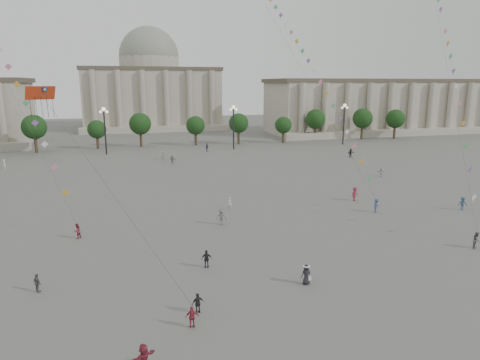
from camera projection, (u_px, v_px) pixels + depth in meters
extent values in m
plane|color=#5D5A58|center=(277.00, 277.00, 35.71)|extent=(360.00, 360.00, 0.00)
cube|color=#ADA291|center=(387.00, 107.00, 143.01)|extent=(80.00, 22.00, 16.00)
cube|color=#4E4439|center=(389.00, 81.00, 141.11)|extent=(81.60, 22.44, 1.20)
cube|color=#ADA291|center=(410.00, 132.00, 132.36)|extent=(84.00, 4.00, 2.00)
cube|color=#ADA291|center=(151.00, 100.00, 155.47)|extent=(46.00, 30.00, 20.00)
cube|color=#4E4439|center=(150.00, 70.00, 153.13)|extent=(46.92, 30.60, 1.20)
cube|color=#ADA291|center=(156.00, 129.00, 141.51)|extent=(48.30, 4.00, 2.00)
cylinder|color=#ADA291|center=(150.00, 64.00, 152.71)|extent=(21.00, 21.00, 5.00)
sphere|color=gray|center=(149.00, 57.00, 152.15)|extent=(21.00, 21.00, 21.00)
cylinder|color=#332719|center=(40.00, 144.00, 100.53)|extent=(0.70, 0.70, 3.52)
sphere|color=black|center=(39.00, 129.00, 99.72)|extent=(5.12, 5.12, 5.12)
cylinder|color=#332719|center=(94.00, 143.00, 103.72)|extent=(0.70, 0.70, 3.52)
sphere|color=black|center=(93.00, 127.00, 102.91)|extent=(5.12, 5.12, 5.12)
cylinder|color=#332719|center=(144.00, 141.00, 106.91)|extent=(0.70, 0.70, 3.52)
sphere|color=black|center=(144.00, 126.00, 106.10)|extent=(5.12, 5.12, 5.12)
cylinder|color=#332719|center=(192.00, 139.00, 110.10)|extent=(0.70, 0.70, 3.52)
sphere|color=black|center=(192.00, 125.00, 109.29)|extent=(5.12, 5.12, 5.12)
cylinder|color=#332719|center=(237.00, 138.00, 113.29)|extent=(0.70, 0.70, 3.52)
sphere|color=black|center=(237.00, 124.00, 112.48)|extent=(5.12, 5.12, 5.12)
cylinder|color=#332719|center=(279.00, 136.00, 116.48)|extent=(0.70, 0.70, 3.52)
sphere|color=black|center=(279.00, 123.00, 115.67)|extent=(5.12, 5.12, 5.12)
cylinder|color=#332719|center=(319.00, 135.00, 119.67)|extent=(0.70, 0.70, 3.52)
sphere|color=black|center=(320.00, 121.00, 118.86)|extent=(5.12, 5.12, 5.12)
cylinder|color=#332719|center=(357.00, 133.00, 122.86)|extent=(0.70, 0.70, 3.52)
sphere|color=black|center=(358.00, 120.00, 122.05)|extent=(5.12, 5.12, 5.12)
cylinder|color=#332719|center=(393.00, 132.00, 126.05)|extent=(0.70, 0.70, 3.52)
sphere|color=black|center=(394.00, 120.00, 125.24)|extent=(5.12, 5.12, 5.12)
cylinder|color=#262628|center=(105.00, 132.00, 96.30)|extent=(0.36, 0.36, 10.00)
sphere|color=#FFE5B2|center=(103.00, 109.00, 95.14)|extent=(0.90, 0.90, 0.90)
sphere|color=#FFE5B2|center=(100.00, 112.00, 95.09)|extent=(0.60, 0.60, 0.60)
sphere|color=#FFE5B2|center=(107.00, 112.00, 95.46)|extent=(0.60, 0.60, 0.60)
cylinder|color=#262628|center=(234.00, 129.00, 104.27)|extent=(0.36, 0.36, 10.00)
sphere|color=#FFE5B2|center=(233.00, 107.00, 103.12)|extent=(0.90, 0.90, 0.90)
sphere|color=#FFE5B2|center=(231.00, 110.00, 103.07)|extent=(0.60, 0.60, 0.60)
sphere|color=#FFE5B2|center=(236.00, 110.00, 103.44)|extent=(0.60, 0.60, 0.60)
cylinder|color=#262628|center=(344.00, 125.00, 112.25)|extent=(0.36, 0.36, 10.00)
sphere|color=#FFE5B2|center=(345.00, 105.00, 111.09)|extent=(0.90, 0.90, 0.90)
sphere|color=#FFE5B2|center=(342.00, 108.00, 111.04)|extent=(0.60, 0.60, 0.60)
sphere|color=#FFE5B2|center=(347.00, 108.00, 111.41)|extent=(0.60, 0.60, 0.60)
imported|color=navy|center=(207.00, 147.00, 101.31)|extent=(1.11, 1.14, 1.92)
imported|color=silver|center=(163.00, 156.00, 90.31)|extent=(1.47, 1.61, 1.79)
imported|color=#5A595E|center=(221.00, 217.00, 48.77)|extent=(1.29, 0.86, 1.87)
imported|color=silver|center=(381.00, 172.00, 74.23)|extent=(1.48, 0.98, 1.53)
imported|color=maroon|center=(355.00, 194.00, 58.75)|extent=(1.43, 1.15, 1.94)
imported|color=black|center=(351.00, 153.00, 93.38)|extent=(1.85, 0.92, 1.91)
imported|color=silver|center=(5.00, 164.00, 80.36)|extent=(0.78, 0.82, 1.89)
imported|color=slate|center=(172.00, 159.00, 86.06)|extent=(1.47, 1.42, 1.67)
imported|color=silver|center=(230.00, 203.00, 54.76)|extent=(0.69, 0.59, 1.59)
imported|color=navy|center=(463.00, 203.00, 54.50)|extent=(1.25, 0.93, 1.73)
imported|color=maroon|center=(192.00, 317.00, 28.23)|extent=(0.94, 0.50, 1.52)
imported|color=black|center=(207.00, 259.00, 37.45)|extent=(1.01, 0.57, 1.63)
imported|color=maroon|center=(144.00, 359.00, 23.77)|extent=(1.69, 1.23, 1.76)
imported|color=#57565B|center=(37.00, 283.00, 33.04)|extent=(0.86, 0.92, 1.52)
imported|color=#222227|center=(198.00, 303.00, 30.02)|extent=(0.94, 0.54, 1.51)
imported|color=maroon|center=(77.00, 231.00, 44.51)|extent=(0.97, 1.00, 1.62)
imported|color=#354477|center=(376.00, 206.00, 53.44)|extent=(1.33, 1.19, 1.79)
imported|color=#58585C|center=(477.00, 240.00, 41.84)|extent=(1.04, 1.00, 1.69)
imported|color=black|center=(306.00, 274.00, 34.33)|extent=(0.85, 0.58, 1.69)
cone|color=white|center=(307.00, 265.00, 34.16)|extent=(0.52, 0.52, 0.14)
cylinder|color=white|center=(307.00, 266.00, 34.17)|extent=(0.60, 0.60, 0.02)
cube|color=white|center=(310.00, 278.00, 34.32)|extent=(0.22, 0.10, 0.35)
cube|color=#AF2D12|center=(40.00, 93.00, 32.55)|extent=(2.18, 1.50, 1.02)
cube|color=#1B994B|center=(35.00, 90.00, 32.37)|extent=(0.40, 0.34, 0.34)
cube|color=navy|center=(45.00, 90.00, 32.55)|extent=(0.40, 0.34, 0.34)
sphere|color=yellow|center=(35.00, 90.00, 32.33)|extent=(0.20, 0.20, 0.20)
sphere|color=yellow|center=(45.00, 90.00, 32.51)|extent=(0.20, 0.20, 0.20)
cylinder|color=#3F3F3F|center=(110.00, 191.00, 30.30)|extent=(0.02, 0.02, 19.70)
cube|color=gold|center=(65.00, 193.00, 44.89)|extent=(0.76, 0.25, 0.76)
cube|color=#D47095|center=(55.00, 167.00, 45.55)|extent=(0.76, 0.25, 0.76)
cube|color=white|center=(45.00, 144.00, 46.25)|extent=(0.76, 0.25, 0.76)
cube|color=#8A4F9E|center=(35.00, 123.00, 46.98)|extent=(0.76, 0.25, 0.76)
cube|color=#4BA265|center=(26.00, 103.00, 47.72)|extent=(0.76, 0.25, 0.76)
cube|color=gold|center=(17.00, 84.00, 48.48)|extent=(0.76, 0.25, 0.76)
cube|color=#D47095|center=(8.00, 67.00, 49.26)|extent=(0.76, 0.25, 0.76)
cube|color=white|center=(0.00, 50.00, 50.04)|extent=(0.76, 0.25, 0.76)
cylinder|color=#3F3F3F|center=(280.00, 31.00, 67.49)|extent=(0.02, 0.02, 63.14)
cube|color=#4BA265|center=(369.00, 179.00, 54.04)|extent=(0.76, 0.25, 0.76)
cube|color=gold|center=(362.00, 162.00, 54.87)|extent=(0.76, 0.25, 0.76)
cube|color=#D47095|center=(354.00, 146.00, 55.74)|extent=(0.76, 0.25, 0.76)
cube|color=white|center=(347.00, 132.00, 56.63)|extent=(0.76, 0.25, 0.76)
cube|color=#8A4F9E|center=(340.00, 118.00, 57.53)|extent=(0.76, 0.25, 0.76)
cube|color=#4BA265|center=(333.00, 105.00, 58.44)|extent=(0.76, 0.25, 0.76)
cube|color=gold|center=(327.00, 93.00, 59.36)|extent=(0.76, 0.25, 0.76)
cube|color=#D47095|center=(321.00, 82.00, 60.29)|extent=(0.76, 0.25, 0.76)
cube|color=white|center=(314.00, 71.00, 61.23)|extent=(0.76, 0.25, 0.76)
cube|color=#8A4F9E|center=(308.00, 61.00, 62.17)|extent=(0.76, 0.25, 0.76)
cube|color=#4BA265|center=(302.00, 51.00, 63.12)|extent=(0.76, 0.25, 0.76)
cube|color=gold|center=(297.00, 41.00, 64.07)|extent=(0.76, 0.25, 0.76)
cube|color=#D47095|center=(291.00, 32.00, 65.03)|extent=(0.76, 0.25, 0.76)
cube|color=white|center=(286.00, 23.00, 65.98)|extent=(0.76, 0.25, 0.76)
cube|color=#8A4F9E|center=(281.00, 15.00, 66.95)|extent=(0.76, 0.25, 0.76)
cube|color=#4BA265|center=(276.00, 7.00, 67.91)|extent=(0.76, 0.25, 0.76)
cylinder|color=#3F3F3F|center=(443.00, 41.00, 61.45)|extent=(0.02, 0.02, 65.18)
cube|color=white|center=(474.00, 197.00, 43.33)|extent=(0.76, 0.25, 0.76)
cube|color=#8A4F9E|center=(470.00, 169.00, 45.10)|extent=(0.76, 0.25, 0.76)
cube|color=#4BA265|center=(467.00, 145.00, 46.91)|extent=(0.76, 0.25, 0.76)
cube|color=gold|center=(463.00, 123.00, 48.74)|extent=(0.76, 0.25, 0.76)
cube|color=#D47095|center=(460.00, 104.00, 50.59)|extent=(0.76, 0.25, 0.76)
cube|color=white|center=(456.00, 87.00, 52.46)|extent=(0.76, 0.25, 0.76)
cube|color=#8A4F9E|center=(453.00, 71.00, 54.33)|extent=(0.76, 0.25, 0.76)
cube|color=#4BA265|center=(451.00, 56.00, 56.22)|extent=(0.76, 0.25, 0.76)
cube|color=gold|center=(448.00, 43.00, 58.11)|extent=(0.76, 0.25, 0.76)
cube|color=#D47095|center=(445.00, 31.00, 60.01)|extent=(0.76, 0.25, 0.76)
cube|color=white|center=(443.00, 20.00, 61.92)|extent=(0.76, 0.25, 0.76)
cube|color=#8A4F9E|center=(441.00, 9.00, 63.83)|extent=(0.76, 0.25, 0.76)
cube|color=#4BA265|center=(439.00, 0.00, 65.74)|extent=(0.76, 0.25, 0.76)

